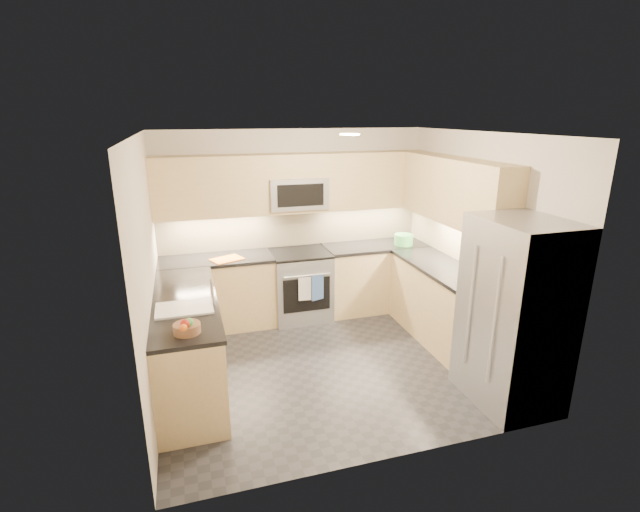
{
  "coord_description": "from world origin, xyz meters",
  "views": [
    {
      "loc": [
        -1.43,
        -4.42,
        2.69
      ],
      "look_at": [
        0.0,
        0.35,
        1.15
      ],
      "focal_mm": 26.0,
      "sensor_mm": 36.0,
      "label": 1
    }
  ],
  "objects_px": {
    "microwave": "(297,193)",
    "fruit_basket": "(187,328)",
    "gas_range": "(300,286)",
    "refrigerator": "(515,314)",
    "cutting_board": "(227,259)",
    "utensil_bowl": "(404,240)"
  },
  "relations": [
    {
      "from": "microwave",
      "to": "refrigerator",
      "type": "distance_m",
      "value": 3.04
    },
    {
      "from": "gas_range",
      "to": "refrigerator",
      "type": "bearing_deg",
      "value": -59.12
    },
    {
      "from": "microwave",
      "to": "fruit_basket",
      "type": "distance_m",
      "value": 2.72
    },
    {
      "from": "microwave",
      "to": "cutting_board",
      "type": "xyz_separation_m",
      "value": [
        -0.96,
        -0.21,
        -0.75
      ]
    },
    {
      "from": "cutting_board",
      "to": "fruit_basket",
      "type": "bearing_deg",
      "value": -105.04
    },
    {
      "from": "microwave",
      "to": "cutting_board",
      "type": "height_order",
      "value": "microwave"
    },
    {
      "from": "microwave",
      "to": "cutting_board",
      "type": "bearing_deg",
      "value": -167.62
    },
    {
      "from": "gas_range",
      "to": "fruit_basket",
      "type": "xyz_separation_m",
      "value": [
        -1.49,
        -2.03,
        0.53
      ]
    },
    {
      "from": "gas_range",
      "to": "refrigerator",
      "type": "distance_m",
      "value": 2.86
    },
    {
      "from": "utensil_bowl",
      "to": "microwave",
      "type": "bearing_deg",
      "value": 171.49
    },
    {
      "from": "utensil_bowl",
      "to": "fruit_basket",
      "type": "xyz_separation_m",
      "value": [
        -2.95,
        -1.94,
        -0.03
      ]
    },
    {
      "from": "gas_range",
      "to": "cutting_board",
      "type": "bearing_deg",
      "value": -174.88
    },
    {
      "from": "gas_range",
      "to": "refrigerator",
      "type": "relative_size",
      "value": 0.51
    },
    {
      "from": "refrigerator",
      "to": "fruit_basket",
      "type": "bearing_deg",
      "value": 172.41
    },
    {
      "from": "microwave",
      "to": "fruit_basket",
      "type": "bearing_deg",
      "value": -124.54
    },
    {
      "from": "gas_range",
      "to": "utensil_bowl",
      "type": "distance_m",
      "value": 1.57
    },
    {
      "from": "fruit_basket",
      "to": "gas_range",
      "type": "bearing_deg",
      "value": 53.85
    },
    {
      "from": "microwave",
      "to": "utensil_bowl",
      "type": "distance_m",
      "value": 1.63
    },
    {
      "from": "microwave",
      "to": "refrigerator",
      "type": "bearing_deg",
      "value": -60.38
    },
    {
      "from": "microwave",
      "to": "utensil_bowl",
      "type": "height_order",
      "value": "microwave"
    },
    {
      "from": "gas_range",
      "to": "cutting_board",
      "type": "xyz_separation_m",
      "value": [
        -0.96,
        -0.09,
        0.49
      ]
    },
    {
      "from": "utensil_bowl",
      "to": "cutting_board",
      "type": "height_order",
      "value": "utensil_bowl"
    }
  ]
}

